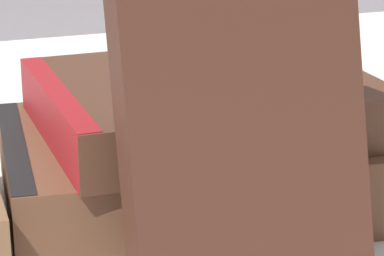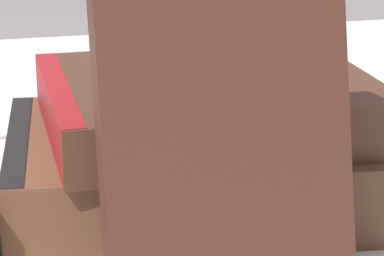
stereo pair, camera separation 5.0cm
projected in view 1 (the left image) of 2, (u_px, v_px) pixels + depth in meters
name	position (u px, v px, depth m)	size (l,w,h in m)	color
ground_plane	(210.00, 220.00, 0.49)	(3.00, 3.00, 0.00)	silver
book_flat_bottom	(169.00, 168.00, 0.51)	(0.20, 0.17, 0.04)	brown
book_flat_top	(195.00, 103.00, 0.50)	(0.18, 0.15, 0.03)	#4C2D1E
book_leaning_front	(245.00, 152.00, 0.40)	(0.11, 0.06, 0.14)	#422319
pocket_watch	(260.00, 83.00, 0.47)	(0.06, 0.06, 0.01)	silver
reading_glasses	(7.00, 131.00, 0.63)	(0.12, 0.07, 0.00)	#ADADB2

